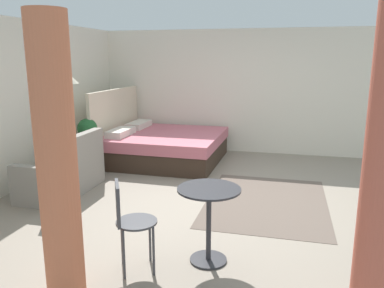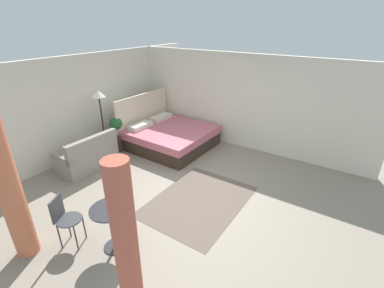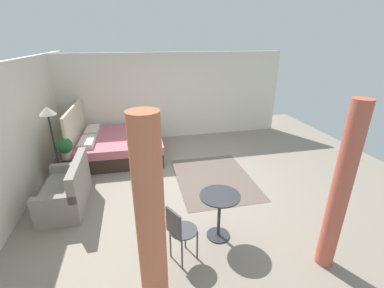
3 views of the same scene
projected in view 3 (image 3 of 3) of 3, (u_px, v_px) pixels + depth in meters
ground_plane at (195, 180)px, 5.83m from camera, size 8.78×9.74×0.02m
wall_back at (12, 137)px, 4.67m from camera, size 8.78×0.12×2.55m
wall_right at (174, 96)px, 7.96m from camera, size 0.12×6.74×2.55m
area_rug at (214, 178)px, 5.85m from camera, size 2.21×1.64×0.01m
bed at (118, 145)px, 6.89m from camera, size 2.08×2.16×1.37m
couch at (67, 191)px, 4.83m from camera, size 1.36×0.72×0.88m
nightstand at (67, 166)px, 5.91m from camera, size 0.43×0.40×0.46m
potted_plant at (64, 147)px, 5.64m from camera, size 0.34×0.34×0.48m
floor_lamp at (49, 120)px, 5.04m from camera, size 0.32×0.32×1.73m
balcony_table at (219, 208)px, 3.97m from camera, size 0.61×0.61×0.76m
cafe_chair_near_window at (179, 229)px, 3.51m from camera, size 0.52×0.52×0.87m
curtain_left at (341, 191)px, 3.25m from camera, size 0.23×0.23×2.32m
curtain_right at (150, 217)px, 2.78m from camera, size 0.32×0.32×2.32m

